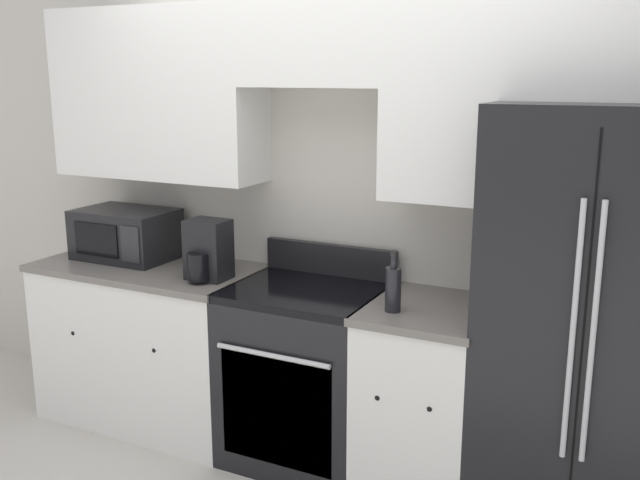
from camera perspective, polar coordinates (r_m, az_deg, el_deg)
wall_back at (r=3.56m, az=2.02°, el=6.68°), size 8.00×0.39×2.60m
lower_cabinets_left at (r=4.15m, az=-13.29°, el=-7.97°), size 1.24×0.64×0.90m
lower_cabinets_right at (r=3.42m, az=8.41°, el=-12.45°), size 0.54×0.64×0.90m
oven_range at (r=3.64m, az=-1.14°, el=-10.61°), size 0.73×0.65×1.06m
refrigerator at (r=3.17m, az=20.94°, el=-6.44°), size 0.86×0.74×1.82m
microwave at (r=4.16m, az=-15.26°, el=0.47°), size 0.54×0.37×0.28m
bottle at (r=3.14m, az=5.88°, el=-3.81°), size 0.07×0.07×0.27m
coffee_maker at (r=3.64m, az=-9.03°, el=-0.95°), size 0.21×0.23×0.31m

